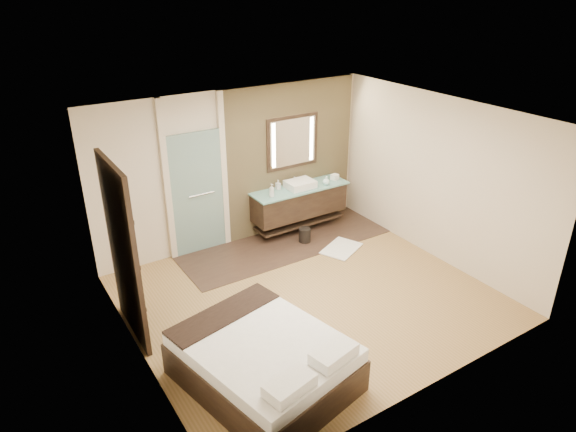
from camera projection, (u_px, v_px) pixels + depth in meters
floor at (309, 297)px, 7.63m from camera, size 5.00×5.00×0.00m
tile_strip at (286, 243)px, 9.14m from camera, size 3.80×1.30×0.01m
stone_wall at (291, 157)px, 9.27m from camera, size 2.60×0.08×2.70m
vanity at (299, 202)px, 9.38m from camera, size 1.85×0.55×0.88m
mirror_unit at (292, 142)px, 9.11m from camera, size 1.06×0.04×0.96m
frosted_door at (197, 189)px, 8.45m from camera, size 1.10×0.12×2.70m
shoji_partition at (124, 252)px, 6.39m from camera, size 0.06×1.20×2.40m
bed at (264, 361)px, 5.91m from camera, size 1.89×2.18×0.73m
bath_mat at (341, 248)px, 8.94m from camera, size 0.86×0.75×0.02m
waste_bin at (305, 235)px, 9.14m from camera, size 0.27×0.27×0.27m
tissue_box at (335, 177)px, 9.59m from camera, size 0.14×0.14×0.10m
soap_bottle_a at (272, 190)px, 8.81m from camera, size 0.10×0.10×0.24m
soap_bottle_b at (278, 185)px, 9.14m from camera, size 0.08×0.08×0.17m
soap_bottle_c at (326, 180)px, 9.34m from camera, size 0.17×0.17×0.16m
cup at (336, 176)px, 9.62m from camera, size 0.15×0.15×0.09m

